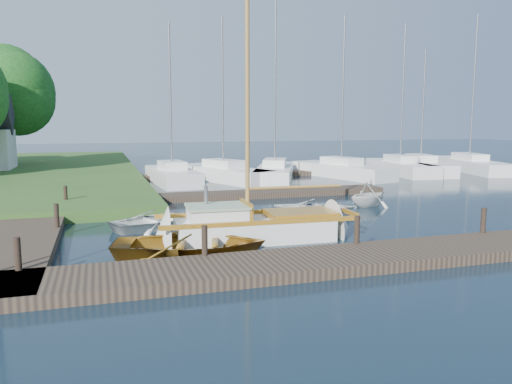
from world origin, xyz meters
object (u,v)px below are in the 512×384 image
object	(u,v)px
sailboat	(259,229)
tree_7	(10,91)
marina_boat_1	(223,172)
mooring_post_5	(66,195)
marina_boat_4	(341,169)
dinghy	(190,241)
tender_d	(369,193)
marina_boat_6	(420,166)
marina_boat_5	(400,166)
mooring_post_3	(483,220)
marina_boat_0	(172,174)
tender_c	(314,206)
mooring_post_1	(205,240)
marina_boat_7	(469,164)
marina_boat_2	(275,171)
mooring_post_4	(57,215)
mooring_post_0	(18,254)
tender_a	(160,218)
mooring_post_2	(357,229)

from	to	relation	value
sailboat	tree_7	distance (m)	31.26
sailboat	marina_boat_1	bearing A→B (deg)	82.93
mooring_post_5	marina_boat_4	world-z (taller)	marina_boat_4
dinghy	tender_d	bearing A→B (deg)	-42.68
tender_d	marina_boat_6	world-z (taller)	marina_boat_6
marina_boat_5	tree_7	world-z (taller)	marina_boat_5
mooring_post_3	marina_boat_0	xyz separation A→B (m)	(-7.23, 18.57, -0.13)
tender_c	marina_boat_4	xyz separation A→B (m)	(7.70, 12.63, 0.21)
mooring_post_1	marina_boat_5	world-z (taller)	marina_boat_5
marina_boat_7	marina_boat_2	bearing A→B (deg)	107.52
tender_d	tree_7	xyz separation A→B (m)	(-18.09, 23.81, 5.58)
marina_boat_7	marina_boat_0	bearing A→B (deg)	106.18
tender_d	marina_boat_5	xyz separation A→B (m)	(9.71, 12.17, -0.05)
marina_boat_5	tender_c	bearing A→B (deg)	143.73
sailboat	tree_7	world-z (taller)	tree_7
mooring_post_3	tender_c	xyz separation A→B (m)	(-3.15, 6.01, -0.35)
mooring_post_4	marina_boat_1	xyz separation A→B (m)	(9.14, 13.86, -0.13)
mooring_post_4	tree_7	size ratio (longest dim) A/B	0.09
mooring_post_0	mooring_post_4	size ratio (longest dim) A/B	1.00
dinghy	marina_boat_4	bearing A→B (deg)	-24.21
mooring_post_1	tender_a	xyz separation A→B (m)	(-0.56, 5.33, -0.34)
mooring_post_1	mooring_post_3	bearing A→B (deg)	0.00
mooring_post_4	dinghy	bearing A→B (deg)	-45.64
marina_boat_6	mooring_post_1	bearing A→B (deg)	147.71
marina_boat_1	marina_boat_6	distance (m)	15.51
mooring_post_5	marina_boat_5	distance (m)	24.66
mooring_post_5	tender_d	size ratio (longest dim) A/B	0.34
mooring_post_4	marina_boat_2	size ratio (longest dim) A/B	0.06
dinghy	marina_boat_1	xyz separation A→B (m)	(5.33, 17.76, 0.12)
marina_boat_5	mooring_post_2	bearing A→B (deg)	151.37
mooring_post_2	tender_c	distance (m)	6.17
tender_a	mooring_post_1	bearing A→B (deg)	164.17
mooring_post_0	mooring_post_5	xyz separation A→B (m)	(0.50, 10.00, 0.00)
mooring_post_5	tender_a	size ratio (longest dim) A/B	0.23
dinghy	tender_c	bearing A→B (deg)	-37.06
mooring_post_1	mooring_post_2	xyz separation A→B (m)	(4.50, 0.00, 0.00)
mooring_post_3	tree_7	xyz separation A→B (m)	(-18.00, 31.05, 5.50)
mooring_post_3	tender_d	size ratio (longest dim) A/B	0.34
marina_boat_0	mooring_post_2	bearing A→B (deg)	-175.77
mooring_post_1	marina_boat_6	size ratio (longest dim) A/B	0.09
marina_boat_1	tree_7	xyz separation A→B (m)	(-14.14, 12.19, 5.64)
tender_a	tender_d	distance (m)	9.84
marina_boat_6	tree_7	distance (m)	32.31
tender_a	marina_boat_6	xyz separation A→B (m)	(21.20, 14.13, 0.19)
marina_boat_2	sailboat	bearing A→B (deg)	-178.14
tender_d	marina_boat_2	world-z (taller)	marina_boat_2
marina_boat_1	mooring_post_4	bearing A→B (deg)	123.57
mooring_post_0	mooring_post_3	world-z (taller)	same
mooring_post_4	tender_c	distance (m)	9.91
sailboat	dinghy	bearing A→B (deg)	-148.13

